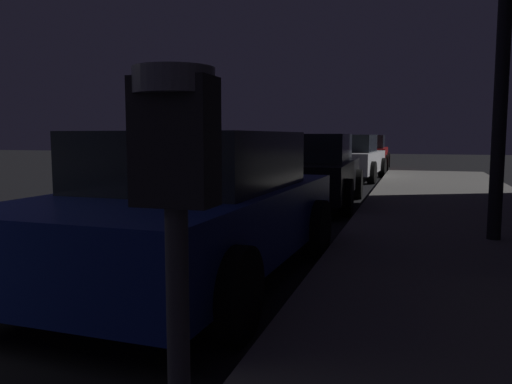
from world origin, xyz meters
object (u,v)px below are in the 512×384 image
object	(u,v)px
car_blue	(193,206)
car_red	(364,152)
car_white	(347,158)
parking_meter	(176,214)
car_black	(308,170)

from	to	relation	value
car_blue	car_red	distance (m)	17.54
car_white	parking_meter	bearing A→B (deg)	-84.41
car_black	car_red	size ratio (longest dim) A/B	0.91
parking_meter	car_blue	xyz separation A→B (m)	(-1.50, 3.41, -0.49)
car_blue	car_red	bearing A→B (deg)	90.00
parking_meter	car_black	world-z (taller)	parking_meter
car_black	car_white	world-z (taller)	same
car_white	car_red	distance (m)	5.62
car_blue	parking_meter	bearing A→B (deg)	-66.31
parking_meter	car_blue	distance (m)	3.76
car_blue	car_red	size ratio (longest dim) A/B	0.92
car_black	car_white	distance (m)	6.29
car_white	car_red	size ratio (longest dim) A/B	0.92
car_black	parking_meter	bearing A→B (deg)	-80.58
car_white	car_red	world-z (taller)	same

